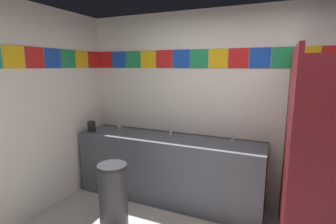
% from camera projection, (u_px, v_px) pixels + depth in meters
% --- Properties ---
extents(wall_back, '(4.32, 0.09, 2.56)m').
position_uv_depth(wall_back, '(236.00, 109.00, 3.31)').
color(wall_back, silver).
rests_on(wall_back, ground_plane).
extents(vanity_counter, '(2.54, 0.59, 0.89)m').
position_uv_depth(vanity_counter, '(167.00, 168.00, 3.49)').
color(vanity_counter, '#4C515B').
rests_on(vanity_counter, ground_plane).
extents(faucet_left, '(0.04, 0.10, 0.14)m').
position_uv_depth(faucet_left, '(119.00, 126.00, 3.82)').
color(faucet_left, silver).
rests_on(faucet_left, vanity_counter).
extents(faucet_center, '(0.04, 0.10, 0.14)m').
position_uv_depth(faucet_center, '(170.00, 132.00, 3.48)').
color(faucet_center, silver).
rests_on(faucet_center, vanity_counter).
extents(faucet_right, '(0.04, 0.10, 0.14)m').
position_uv_depth(faucet_right, '(232.00, 139.00, 3.15)').
color(faucet_right, silver).
rests_on(faucet_right, vanity_counter).
extents(soap_dispenser, '(0.09, 0.09, 0.16)m').
position_uv_depth(soap_dispenser, '(92.00, 126.00, 3.69)').
color(soap_dispenser, black).
rests_on(soap_dispenser, vanity_counter).
extents(stall_divider, '(0.92, 1.37, 1.99)m').
position_uv_depth(stall_divider, '(310.00, 165.00, 2.17)').
color(stall_divider, maroon).
rests_on(stall_divider, ground_plane).
extents(trash_bin, '(0.33, 0.33, 0.76)m').
position_uv_depth(trash_bin, '(113.00, 196.00, 2.86)').
color(trash_bin, '#333338').
rests_on(trash_bin, ground_plane).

